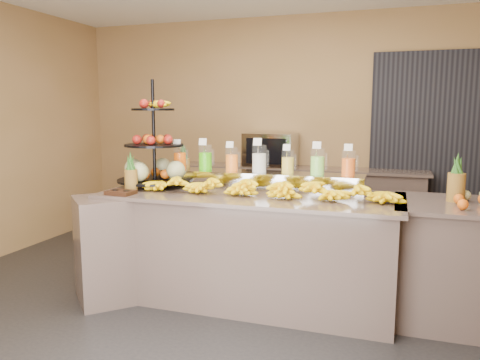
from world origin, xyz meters
The scene contains 20 objects.
ground centered at (0.00, 0.00, 0.00)m, with size 6.00×6.00×0.00m, color black.
room_envelope centered at (0.19, 0.79, 1.88)m, with size 6.04×5.02×2.82m.
buffet_counter centered at (-0.12, 0.26, 0.47)m, with size 2.75×1.25×0.93m.
right_counter centered at (1.70, 0.40, 0.47)m, with size 1.08×0.88×0.93m.
back_ledge centered at (0.00, 2.25, 0.47)m, with size 3.10×0.55×0.93m.
pitcher_tray centered at (0.00, 0.58, 1.01)m, with size 1.85×0.30×0.15m, color gray.
juice_pitcher_orange_a centered at (-0.78, 0.58, 1.18)m, with size 0.12×0.12×0.29m.
juice_pitcher_green centered at (-0.52, 0.58, 1.18)m, with size 0.13×0.13×0.30m.
juice_pitcher_orange_b centered at (-0.26, 0.58, 1.17)m, with size 0.12×0.12×0.28m.
juice_pitcher_milk centered at (0.00, 0.58, 1.19)m, with size 0.13×0.14×0.32m.
juice_pitcher_lemon centered at (0.26, 0.58, 1.17)m, with size 0.11×0.11×0.27m.
juice_pitcher_lime centered at (0.52, 0.58, 1.18)m, with size 0.12×0.13×0.30m.
juice_pitcher_orange_c centered at (0.78, 0.58, 1.18)m, with size 0.12×0.12×0.28m.
banana_heap centered at (0.13, 0.25, 1.02)m, with size 2.19×0.20×0.18m.
fruit_stand centered at (-0.91, 0.42, 1.17)m, with size 0.71×0.71×0.97m.
condiment_caddy centered at (-1.01, -0.08, 0.95)m, with size 0.22×0.17×0.03m, color black.
pineapple_left_a centered at (-1.01, 0.09, 1.06)m, with size 0.11×0.11×0.35m.
pineapple_left_b centered at (-0.81, 0.71, 1.07)m, with size 0.12×0.12×0.39m.
right_fruit_pile centered at (1.73, 0.34, 1.00)m, with size 0.42×0.40×0.22m.
oven_warmer centered at (-0.34, 2.25, 1.14)m, with size 0.62×0.44×0.42m, color gray.
Camera 1 is at (1.15, -3.41, 1.62)m, focal length 35.00 mm.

